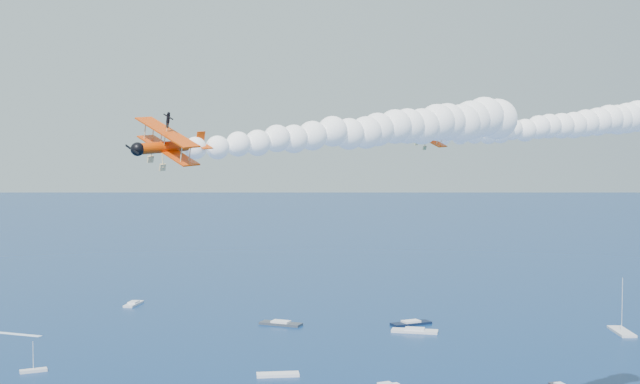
{
  "coord_description": "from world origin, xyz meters",
  "views": [
    {
      "loc": [
        -6.86,
        -73.56,
        52.92
      ],
      "look_at": [
        0.12,
        21.21,
        47.94
      ],
      "focal_mm": 45.76,
      "sensor_mm": 36.0,
      "label": 1
    }
  ],
  "objects": [
    {
      "name": "spectator_boats",
      "position": [
        2.18,
        117.11,
        0.35
      ],
      "size": [
        232.79,
        187.62,
        0.7
      ],
      "color": "white",
      "rests_on": "ground"
    },
    {
      "name": "smoke_trail_trail",
      "position": [
        6.47,
        23.84,
        55.28
      ],
      "size": [
        57.38,
        55.55,
        9.88
      ],
      "primitive_type": null,
      "rotation": [
        0.0,
        0.0,
        3.79
      ],
      "color": "white"
    },
    {
      "name": "biplane_trail",
      "position": [
        -15.61,
        7.1,
        53.19
      ],
      "size": [
        12.76,
        13.42,
        8.81
      ],
      "primitive_type": null,
      "rotation": [
        -0.33,
        0.07,
        3.79
      ],
      "color": "#D73D04"
    },
    {
      "name": "biplane_lead",
      "position": [
        15.84,
        35.32,
        54.69
      ],
      "size": [
        9.49,
        10.41,
        7.0
      ],
      "primitive_type": null,
      "rotation": [
        -0.35,
        0.07,
        3.63
      ],
      "color": "#E14604"
    },
    {
      "name": "smoke_trail_lead",
      "position": [
        40.29,
        48.34,
        56.78
      ],
      "size": [
        57.11,
        48.7,
        9.88
      ],
      "primitive_type": null,
      "rotation": [
        0.0,
        0.0,
        3.63
      ],
      "color": "white"
    }
  ]
}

